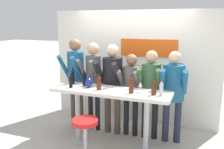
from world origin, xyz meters
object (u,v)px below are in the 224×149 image
person_center_right (151,85)px  wine_glass_0 (140,85)px  tasting_table (110,100)px  bar_stool (85,134)px  person_left (93,76)px  person_center_left (112,80)px  wine_bottle_1 (71,81)px  wine_bottle_6 (131,85)px  wine_bottle_3 (154,87)px  person_center (131,86)px  wine_bottle_0 (161,89)px  wine_bottle_2 (84,78)px  wine_bottle_5 (73,76)px  decorative_vase (89,83)px  person_right (173,87)px  wine_bottle_4 (99,82)px  person_far_left (76,73)px

person_center_right → wine_glass_0: 0.54m
tasting_table → bar_stool: bearing=-107.2°
person_left → person_center_left: person_left is taller
wine_bottle_1 → wine_bottle_6: (1.09, 0.06, 0.03)m
wine_bottle_3 → person_center: bearing=133.1°
person_left → wine_bottle_0: bearing=-16.9°
bar_stool → wine_bottle_2: (-0.35, 0.70, 0.71)m
person_left → wine_bottle_2: person_left is taller
person_center_left → person_center: 0.38m
wine_bottle_5 → person_center: bearing=23.5°
person_center_left → wine_bottle_5: size_ratio=5.60×
person_left → wine_glass_0: (1.09, -0.50, 0.04)m
wine_glass_0 → decorative_vase: decorative_vase is taller
decorative_vase → person_right: bearing=22.3°
wine_bottle_4 → decorative_vase: bearing=162.1°
person_left → person_right: person_left is taller
bar_stool → wine_bottle_5: 1.20m
person_center_right → wine_bottle_1: (-1.27, -0.70, 0.12)m
bar_stool → person_center: 1.34m
wine_bottle_4 → wine_bottle_0: bearing=1.6°
wine_bottle_5 → wine_glass_0: bearing=-3.2°
person_center → person_far_left: bearing=-179.8°
person_center_right → wine_bottle_1: size_ratio=6.65×
wine_bottle_3 → decorative_vase: (-1.16, 0.03, -0.04)m
wine_bottle_1 → person_center: bearing=37.7°
tasting_table → decorative_vase: bearing=178.2°
person_center_right → bar_stool: bearing=-126.0°
person_center → wine_bottle_6: bearing=-74.0°
person_left → wine_bottle_6: bearing=-27.1°
person_right → wine_bottle_5: 1.84m
wine_bottle_2 → wine_bottle_4: 0.39m
person_center → wine_glass_0: 0.62m
person_center_right → decorative_vase: 1.14m
wine_bottle_3 → wine_bottle_2: bearing=174.8°
person_center_right → wine_bottle_6: 0.68m
person_left → bar_stool: bearing=-65.8°
wine_bottle_5 → wine_bottle_2: bearing=-8.4°
person_center_left → wine_bottle_4: size_ratio=6.58×
tasting_table → person_center: bearing=70.8°
person_right → wine_bottle_3: size_ratio=6.09×
decorative_vase → person_left: bearing=107.4°
person_center_left → person_right: size_ratio=1.05×
person_center → wine_bottle_1: 1.14m
person_far_left → wine_bottle_3: 1.82m
wine_bottle_6 → wine_bottle_4: bearing=-179.5°
person_far_left → wine_bottle_1: size_ratio=7.34×
person_center_right → wine_bottle_5: bearing=-165.4°
person_far_left → wine_bottle_5: size_ratio=5.86×
person_far_left → wine_bottle_6: (1.36, -0.60, 0.02)m
tasting_table → wine_bottle_6: bearing=-8.1°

